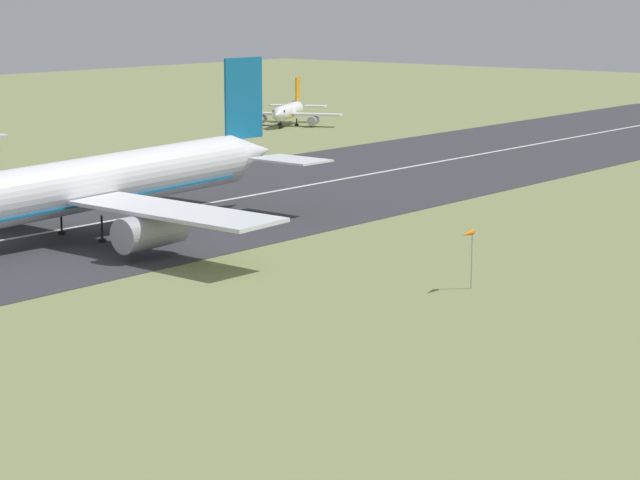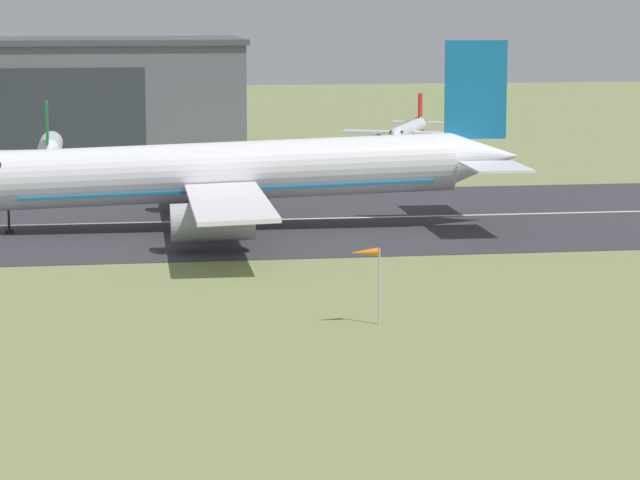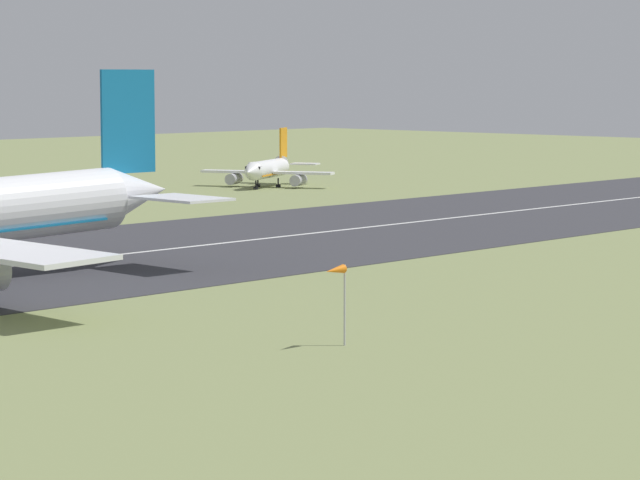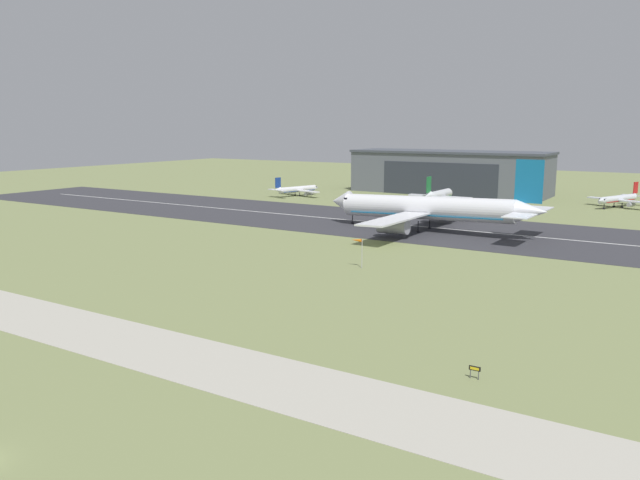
{
  "view_description": "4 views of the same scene",
  "coord_description": "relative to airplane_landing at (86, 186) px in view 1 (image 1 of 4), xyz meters",
  "views": [
    {
      "loc": [
        -101.47,
        17.73,
        26.12
      ],
      "look_at": [
        -27.68,
        77.93,
        7.5
      ],
      "focal_mm": 70.0,
      "sensor_mm": 36.0,
      "label": 1
    },
    {
      "loc": [
        -27.73,
        -27.0,
        23.17
      ],
      "look_at": [
        -12.38,
        70.65,
        7.23
      ],
      "focal_mm": 85.0,
      "sensor_mm": 36.0,
      "label": 2
    },
    {
      "loc": [
        -82.2,
        8.84,
        18.22
      ],
      "look_at": [
        -6.77,
        79.53,
        6.98
      ],
      "focal_mm": 85.0,
      "sensor_mm": 36.0,
      "label": 3
    },
    {
      "loc": [
        46.93,
        -23.93,
        26.23
      ],
      "look_at": [
        -13.91,
        72.95,
        5.34
      ],
      "focal_mm": 35.0,
      "sensor_mm": 36.0,
      "label": 4
    }
  ],
  "objects": [
    {
      "name": "windsock_pole",
      "position": [
        5.05,
        -46.07,
        -0.79
      ],
      "size": [
        2.24,
        0.83,
        5.57
      ],
      "color": "#B7B7BC",
      "rests_on": "ground_plane"
    },
    {
      "name": "runway_strip",
      "position": [
        13.16,
        5.8,
        -5.7
      ],
      "size": [
        376.5,
        48.08,
        0.06
      ],
      "primitive_type": "cube",
      "color": "#333338",
      "rests_on": "ground_plane"
    },
    {
      "name": "airplane_landing",
      "position": [
        0.0,
        0.0,
        0.0
      ],
      "size": [
        58.19,
        56.55,
        18.82
      ],
      "color": "white",
      "rests_on": "ground_plane"
    },
    {
      "name": "ground_plane",
      "position": [
        13.16,
        -58.53,
        -5.73
      ],
      "size": [
        616.5,
        616.5,
        0.0
      ],
      "primitive_type": "plane",
      "color": "#7A8451"
    },
    {
      "name": "runway_centreline",
      "position": [
        13.16,
        5.8,
        -5.67
      ],
      "size": [
        338.85,
        0.7,
        0.01
      ],
      "primitive_type": "cube",
      "color": "silver",
      "rests_on": "runway_strip"
    },
    {
      "name": "airplane_parked_west",
      "position": [
        106.53,
        62.22,
        -2.87
      ],
      "size": [
        20.75,
        21.39,
        9.49
      ],
      "color": "white",
      "rests_on": "ground_plane"
    }
  ]
}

